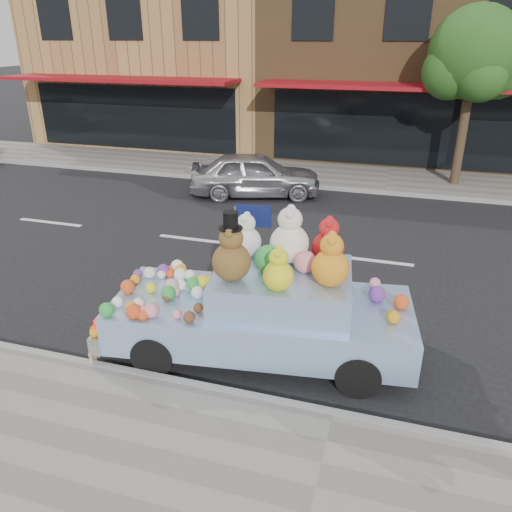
% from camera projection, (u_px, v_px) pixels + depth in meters
% --- Properties ---
extents(ground, '(120.00, 120.00, 0.00)m').
position_uv_depth(ground, '(370.00, 260.00, 10.56)').
color(ground, black).
rests_on(ground, ground).
extents(far_sidewalk, '(60.00, 3.00, 0.12)m').
position_uv_depth(far_sidewalk, '(388.00, 180.00, 16.22)').
color(far_sidewalk, gray).
rests_on(far_sidewalk, ground).
extents(near_kerb, '(60.00, 0.12, 0.13)m').
position_uv_depth(near_kerb, '(333.00, 415.00, 6.16)').
color(near_kerb, gray).
rests_on(near_kerb, ground).
extents(far_kerb, '(60.00, 0.12, 0.13)m').
position_uv_depth(far_kerb, '(385.00, 192.00, 14.91)').
color(far_kerb, gray).
rests_on(far_kerb, ground).
extents(storefront_left, '(10.00, 9.80, 7.30)m').
position_uv_depth(storefront_left, '(174.00, 53.00, 22.22)').
color(storefront_left, '#A47B45').
rests_on(storefront_left, ground).
extents(storefront_mid, '(10.00, 9.80, 7.30)m').
position_uv_depth(storefront_mid, '(406.00, 55.00, 19.55)').
color(storefront_mid, brown).
rests_on(storefront_mid, ground).
extents(street_tree, '(3.00, 2.70, 5.22)m').
position_uv_depth(street_tree, '(475.00, 61.00, 14.25)').
color(street_tree, '#38281C').
rests_on(street_tree, ground).
extents(car_silver, '(4.06, 2.55, 1.29)m').
position_uv_depth(car_silver, '(255.00, 174.00, 14.57)').
color(car_silver, '#AAABAF').
rests_on(car_silver, ground).
extents(art_car, '(4.67, 2.32, 2.31)m').
position_uv_depth(art_car, '(263.00, 304.00, 7.21)').
color(art_car, black).
rests_on(art_car, ground).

